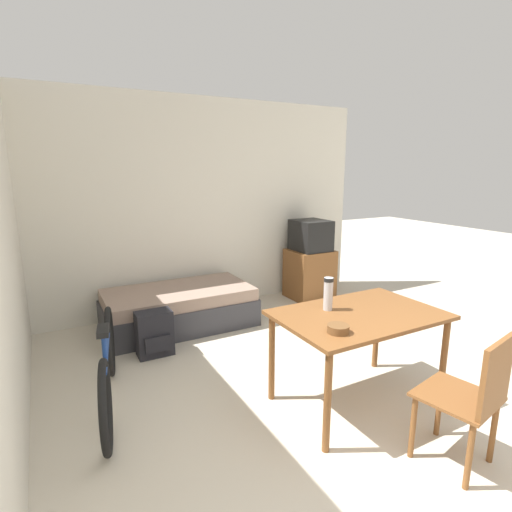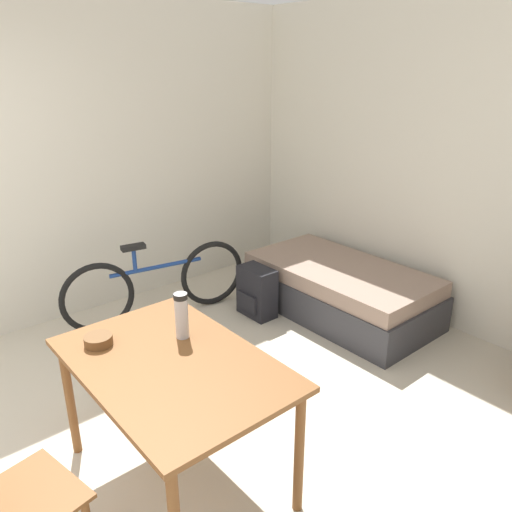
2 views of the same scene
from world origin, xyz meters
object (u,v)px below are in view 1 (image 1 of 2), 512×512
object	(u,v)px
wooden_chair	(473,394)
thermos_flask	(328,292)
bicycle	(108,367)
tv	(310,262)
daybed	(179,308)
dining_table	(359,323)
mate_bowl	(338,329)
backpack	(155,334)

from	to	relation	value
wooden_chair	thermos_flask	world-z (taller)	thermos_flask
wooden_chair	bicycle	xyz separation A→B (m)	(-1.84, 1.75, -0.18)
tv	wooden_chair	world-z (taller)	tv
thermos_flask	wooden_chair	bearing A→B (deg)	-75.20
tv	bicycle	distance (m)	3.31
daybed	tv	xyz separation A→B (m)	(1.98, 0.15, 0.30)
dining_table	mate_bowl	world-z (taller)	mate_bowl
dining_table	bicycle	distance (m)	1.97
tv	wooden_chair	size ratio (longest dim) A/B	1.26
bicycle	mate_bowl	world-z (taller)	mate_bowl
dining_table	bicycle	world-z (taller)	dining_table
bicycle	mate_bowl	distance (m)	1.79
daybed	mate_bowl	world-z (taller)	mate_bowl
thermos_flask	daybed	bearing A→B (deg)	106.09
wooden_chair	bicycle	distance (m)	2.55
bicycle	tv	bearing A→B (deg)	26.18
bicycle	backpack	xyz separation A→B (m)	(0.53, 0.69, -0.10)
daybed	backpack	distance (m)	0.76
daybed	mate_bowl	distance (m)	2.48
daybed	mate_bowl	size ratio (longest dim) A/B	11.51
daybed	dining_table	xyz separation A→B (m)	(0.75, -2.18, 0.44)
daybed	bicycle	xyz separation A→B (m)	(-0.98, -1.30, 0.10)
daybed	mate_bowl	xyz separation A→B (m)	(0.36, -2.39, 0.55)
mate_bowl	wooden_chair	bearing A→B (deg)	-53.53
tv	thermos_flask	size ratio (longest dim) A/B	4.31
thermos_flask	mate_bowl	xyz separation A→B (m)	(-0.22, -0.38, -0.12)
tv	thermos_flask	xyz separation A→B (m)	(-1.41, -2.16, 0.37)
dining_table	thermos_flask	xyz separation A→B (m)	(-0.17, 0.17, 0.23)
tv	bicycle	bearing A→B (deg)	-153.82
mate_bowl	backpack	bearing A→B (deg)	114.43
bicycle	mate_bowl	size ratio (longest dim) A/B	11.23
daybed	tv	size ratio (longest dim) A/B	1.52
daybed	backpack	size ratio (longest dim) A/B	3.74
bicycle	mate_bowl	xyz separation A→B (m)	(1.34, -1.09, 0.45)
bicycle	thermos_flask	size ratio (longest dim) A/B	6.41
thermos_flask	mate_bowl	bearing A→B (deg)	-119.36
bicycle	thermos_flask	xyz separation A→B (m)	(1.56, -0.70, 0.57)
dining_table	thermos_flask	bearing A→B (deg)	134.42
thermos_flask	backpack	distance (m)	1.86
backpack	mate_bowl	bearing A→B (deg)	-65.57
dining_table	wooden_chair	distance (m)	0.90
tv	dining_table	size ratio (longest dim) A/B	0.90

